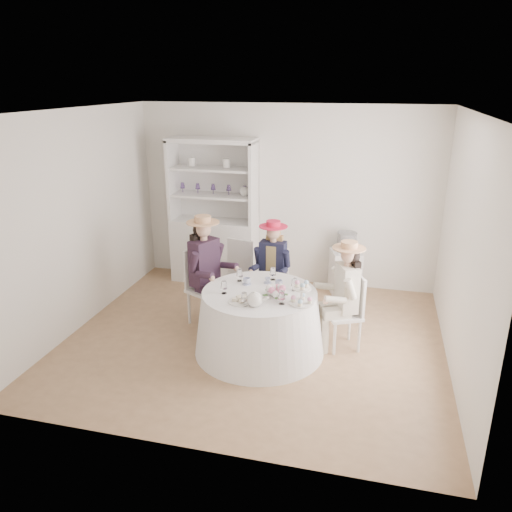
# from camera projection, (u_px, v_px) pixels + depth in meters

# --- Properties ---
(ground) EXTENTS (4.50, 4.50, 0.00)m
(ground) POSITION_uv_depth(u_px,v_px,m) (254.00, 339.00, 6.12)
(ground) COLOR #8E6947
(ground) RESTS_ON ground
(ceiling) EXTENTS (4.50, 4.50, 0.00)m
(ceiling) POSITION_uv_depth(u_px,v_px,m) (254.00, 111.00, 5.22)
(ceiling) COLOR white
(ceiling) RESTS_ON wall_back
(wall_back) EXTENTS (4.50, 0.00, 4.50)m
(wall_back) POSITION_uv_depth(u_px,v_px,m) (287.00, 196.00, 7.50)
(wall_back) COLOR white
(wall_back) RESTS_ON ground
(wall_front) EXTENTS (4.50, 0.00, 4.50)m
(wall_front) POSITION_uv_depth(u_px,v_px,m) (190.00, 307.00, 3.84)
(wall_front) COLOR white
(wall_front) RESTS_ON ground
(wall_left) EXTENTS (0.00, 4.50, 4.50)m
(wall_left) POSITION_uv_depth(u_px,v_px,m) (78.00, 221.00, 6.19)
(wall_left) COLOR white
(wall_left) RESTS_ON ground
(wall_right) EXTENTS (0.00, 4.50, 4.50)m
(wall_right) POSITION_uv_depth(u_px,v_px,m) (464.00, 249.00, 5.16)
(wall_right) COLOR white
(wall_right) RESTS_ON ground
(tea_table) EXTENTS (1.50, 1.50, 0.75)m
(tea_table) POSITION_uv_depth(u_px,v_px,m) (259.00, 322.00, 5.75)
(tea_table) COLOR white
(tea_table) RESTS_ON ground
(hutch) EXTENTS (1.45, 0.86, 2.21)m
(hutch) POSITION_uv_depth(u_px,v_px,m) (215.00, 232.00, 7.72)
(hutch) COLOR silver
(hutch) RESTS_ON ground
(side_table) EXTENTS (0.52, 0.52, 0.65)m
(side_table) POSITION_uv_depth(u_px,v_px,m) (345.00, 272.00, 7.38)
(side_table) COLOR silver
(side_table) RESTS_ON ground
(hatbox) EXTENTS (0.36, 0.36, 0.28)m
(hatbox) POSITION_uv_depth(u_px,v_px,m) (347.00, 242.00, 7.23)
(hatbox) COLOR black
(hatbox) RESTS_ON side_table
(guest_left) EXTENTS (0.61, 0.55, 1.44)m
(guest_left) POSITION_uv_depth(u_px,v_px,m) (206.00, 265.00, 6.27)
(guest_left) COLOR silver
(guest_left) RESTS_ON ground
(guest_mid) EXTENTS (0.48, 0.50, 1.31)m
(guest_mid) POSITION_uv_depth(u_px,v_px,m) (272.00, 263.00, 6.53)
(guest_mid) COLOR silver
(guest_mid) RESTS_ON ground
(guest_right) EXTENTS (0.56, 0.50, 1.32)m
(guest_right) POSITION_uv_depth(u_px,v_px,m) (345.00, 290.00, 5.70)
(guest_right) COLOR silver
(guest_right) RESTS_ON ground
(spare_chair) EXTENTS (0.48, 0.48, 0.98)m
(spare_chair) POSITION_uv_depth(u_px,v_px,m) (244.00, 269.00, 6.94)
(spare_chair) COLOR silver
(spare_chair) RESTS_ON ground
(teacup_a) EXTENTS (0.11, 0.11, 0.07)m
(teacup_a) POSITION_uv_depth(u_px,v_px,m) (247.00, 282.00, 5.81)
(teacup_a) COLOR white
(teacup_a) RESTS_ON tea_table
(teacup_b) EXTENTS (0.07, 0.07, 0.06)m
(teacup_b) POSITION_uv_depth(u_px,v_px,m) (268.00, 281.00, 5.86)
(teacup_b) COLOR white
(teacup_b) RESTS_ON tea_table
(teacup_c) EXTENTS (0.11, 0.11, 0.07)m
(teacup_c) POSITION_uv_depth(u_px,v_px,m) (279.00, 284.00, 5.75)
(teacup_c) COLOR white
(teacup_c) RESTS_ON tea_table
(flower_bowl) EXTENTS (0.22, 0.22, 0.05)m
(flower_bowl) POSITION_uv_depth(u_px,v_px,m) (276.00, 293.00, 5.53)
(flower_bowl) COLOR white
(flower_bowl) RESTS_ON tea_table
(flower_arrangement) EXTENTS (0.20, 0.20, 0.07)m
(flower_arrangement) POSITION_uv_depth(u_px,v_px,m) (275.00, 290.00, 5.44)
(flower_arrangement) COLOR pink
(flower_arrangement) RESTS_ON tea_table
(table_teapot) EXTENTS (0.23, 0.17, 0.17)m
(table_teapot) POSITION_uv_depth(u_px,v_px,m) (255.00, 299.00, 5.25)
(table_teapot) COLOR white
(table_teapot) RESTS_ON tea_table
(sandwich_plate) EXTENTS (0.26, 0.26, 0.06)m
(sandwich_plate) POSITION_uv_depth(u_px,v_px,m) (240.00, 301.00, 5.36)
(sandwich_plate) COLOR white
(sandwich_plate) RESTS_ON tea_table
(cupcake_stand) EXTENTS (0.27, 0.27, 0.25)m
(cupcake_stand) POSITION_uv_depth(u_px,v_px,m) (302.00, 296.00, 5.30)
(cupcake_stand) COLOR white
(cupcake_stand) RESTS_ON tea_table
(stemware_set) EXTENTS (0.83, 0.87, 0.15)m
(stemware_set) POSITION_uv_depth(u_px,v_px,m) (259.00, 286.00, 5.60)
(stemware_set) COLOR white
(stemware_set) RESTS_ON tea_table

